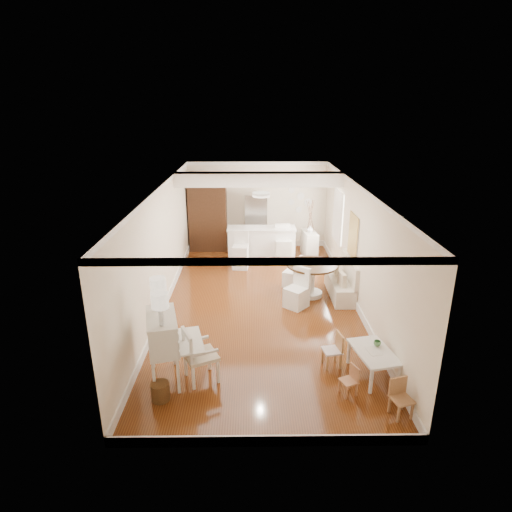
{
  "coord_description": "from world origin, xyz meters",
  "views": [
    {
      "loc": [
        -0.21,
        -9.22,
        4.5
      ],
      "look_at": [
        -0.1,
        0.3,
        1.12
      ],
      "focal_mm": 30.0,
      "sensor_mm": 36.0,
      "label": 1
    }
  ],
  "objects_px": {
    "kids_chair_a": "(349,381)",
    "slip_chair_near": "(297,288)",
    "kids_chair_b": "(332,350)",
    "slip_chair_far": "(292,271)",
    "kids_table": "(373,363)",
    "bar_stool_right": "(283,244)",
    "kids_chair_c": "(402,399)",
    "sideboard": "(309,244)",
    "secretary_bureau": "(164,349)",
    "wicker_basket": "(160,391)",
    "gustavian_armchair": "(201,354)",
    "pantry_cabinet": "(208,215)",
    "bar_stool_left": "(240,250)",
    "fridge": "(267,223)",
    "breakfast_counter": "(261,244)",
    "dining_table": "(311,280)"
  },
  "relations": [
    {
      "from": "gustavian_armchair",
      "to": "dining_table",
      "type": "bearing_deg",
      "value": -59.52
    },
    {
      "from": "secretary_bureau",
      "to": "slip_chair_near",
      "type": "height_order",
      "value": "secretary_bureau"
    },
    {
      "from": "breakfast_counter",
      "to": "fridge",
      "type": "distance_m",
      "value": 1.14
    },
    {
      "from": "gustavian_armchair",
      "to": "kids_chair_c",
      "type": "height_order",
      "value": "gustavian_armchair"
    },
    {
      "from": "sideboard",
      "to": "kids_chair_a",
      "type": "bearing_deg",
      "value": -99.59
    },
    {
      "from": "wicker_basket",
      "to": "bar_stool_left",
      "type": "bearing_deg",
      "value": 78.86
    },
    {
      "from": "fridge",
      "to": "sideboard",
      "type": "distance_m",
      "value": 1.56
    },
    {
      "from": "kids_chair_c",
      "to": "pantry_cabinet",
      "type": "height_order",
      "value": "pantry_cabinet"
    },
    {
      "from": "wicker_basket",
      "to": "bar_stool_right",
      "type": "bearing_deg",
      "value": 69.12
    },
    {
      "from": "slip_chair_far",
      "to": "pantry_cabinet",
      "type": "xyz_separation_m",
      "value": [
        -2.46,
        3.1,
        0.73
      ]
    },
    {
      "from": "fridge",
      "to": "kids_chair_b",
      "type": "bearing_deg",
      "value": -82.01
    },
    {
      "from": "secretary_bureau",
      "to": "fridge",
      "type": "distance_m",
      "value": 7.36
    },
    {
      "from": "kids_table",
      "to": "kids_chair_c",
      "type": "relative_size",
      "value": 1.61
    },
    {
      "from": "kids_chair_b",
      "to": "dining_table",
      "type": "distance_m",
      "value": 3.04
    },
    {
      "from": "secretary_bureau",
      "to": "gustavian_armchair",
      "type": "bearing_deg",
      "value": -13.51
    },
    {
      "from": "slip_chair_far",
      "to": "breakfast_counter",
      "type": "height_order",
      "value": "breakfast_counter"
    },
    {
      "from": "dining_table",
      "to": "breakfast_counter",
      "type": "xyz_separation_m",
      "value": [
        -1.17,
        2.62,
        0.09
      ]
    },
    {
      "from": "kids_table",
      "to": "bar_stool_right",
      "type": "distance_m",
      "value": 5.86
    },
    {
      "from": "dining_table",
      "to": "sideboard",
      "type": "relative_size",
      "value": 1.5
    },
    {
      "from": "slip_chair_far",
      "to": "bar_stool_left",
      "type": "relative_size",
      "value": 0.77
    },
    {
      "from": "bar_stool_left",
      "to": "kids_chair_b",
      "type": "bearing_deg",
      "value": -63.21
    },
    {
      "from": "kids_chair_b",
      "to": "fridge",
      "type": "bearing_deg",
      "value": 177.0
    },
    {
      "from": "breakfast_counter",
      "to": "bar_stool_right",
      "type": "distance_m",
      "value": 0.68
    },
    {
      "from": "dining_table",
      "to": "fridge",
      "type": "xyz_separation_m",
      "value": [
        -0.97,
        3.67,
        0.48
      ]
    },
    {
      "from": "kids_chair_a",
      "to": "dining_table",
      "type": "height_order",
      "value": "dining_table"
    },
    {
      "from": "wicker_basket",
      "to": "pantry_cabinet",
      "type": "height_order",
      "value": "pantry_cabinet"
    },
    {
      "from": "kids_chair_c",
      "to": "sideboard",
      "type": "distance_m",
      "value": 7.37
    },
    {
      "from": "kids_chair_c",
      "to": "bar_stool_right",
      "type": "bearing_deg",
      "value": 84.77
    },
    {
      "from": "wicker_basket",
      "to": "sideboard",
      "type": "relative_size",
      "value": 0.37
    },
    {
      "from": "wicker_basket",
      "to": "pantry_cabinet",
      "type": "xyz_separation_m",
      "value": [
        0.08,
        7.64,
        1.0
      ]
    },
    {
      "from": "secretary_bureau",
      "to": "slip_chair_far",
      "type": "relative_size",
      "value": 1.47
    },
    {
      "from": "bar_stool_left",
      "to": "sideboard",
      "type": "xyz_separation_m",
      "value": [
        2.13,
        1.04,
        -0.15
      ]
    },
    {
      "from": "bar_stool_left",
      "to": "sideboard",
      "type": "height_order",
      "value": "bar_stool_left"
    },
    {
      "from": "secretary_bureau",
      "to": "slip_chair_far",
      "type": "distance_m",
      "value": 4.76
    },
    {
      "from": "kids_chair_b",
      "to": "sideboard",
      "type": "distance_m",
      "value": 6.02
    },
    {
      "from": "slip_chair_near",
      "to": "pantry_cabinet",
      "type": "relative_size",
      "value": 0.41
    },
    {
      "from": "slip_chair_far",
      "to": "slip_chair_near",
      "type": "bearing_deg",
      "value": 25.53
    },
    {
      "from": "secretary_bureau",
      "to": "wicker_basket",
      "type": "relative_size",
      "value": 4.06
    },
    {
      "from": "kids_chair_b",
      "to": "kids_chair_c",
      "type": "bearing_deg",
      "value": 20.51
    },
    {
      "from": "kids_table",
      "to": "slip_chair_far",
      "type": "height_order",
      "value": "slip_chair_far"
    },
    {
      "from": "gustavian_armchair",
      "to": "breakfast_counter",
      "type": "bearing_deg",
      "value": -36.0
    },
    {
      "from": "kids_chair_b",
      "to": "slip_chair_far",
      "type": "bearing_deg",
      "value": 175.06
    },
    {
      "from": "slip_chair_far",
      "to": "breakfast_counter",
      "type": "xyz_separation_m",
      "value": [
        -0.76,
        2.02,
        0.1
      ]
    },
    {
      "from": "bar_stool_right",
      "to": "breakfast_counter",
      "type": "bearing_deg",
      "value": 157.37
    },
    {
      "from": "wicker_basket",
      "to": "fridge",
      "type": "xyz_separation_m",
      "value": [
        1.98,
        7.61,
        0.75
      ]
    },
    {
      "from": "bar_stool_left",
      "to": "slip_chair_far",
      "type": "bearing_deg",
      "value": -36.91
    },
    {
      "from": "kids_chair_c",
      "to": "dining_table",
      "type": "distance_m",
      "value": 4.44
    },
    {
      "from": "gustavian_armchair",
      "to": "kids_chair_c",
      "type": "distance_m",
      "value": 3.29
    },
    {
      "from": "kids_chair_a",
      "to": "bar_stool_right",
      "type": "distance_m",
      "value": 6.28
    },
    {
      "from": "kids_chair_a",
      "to": "slip_chair_near",
      "type": "relative_size",
      "value": 0.54
    }
  ]
}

